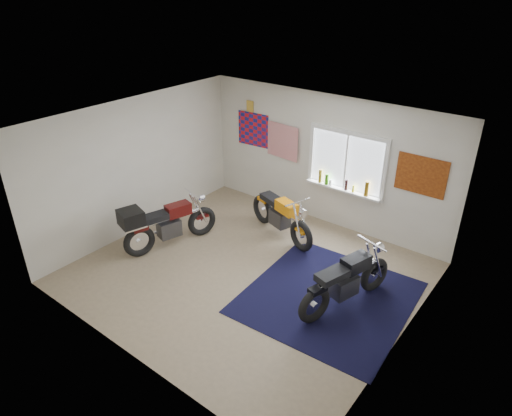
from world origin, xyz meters
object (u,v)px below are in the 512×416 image
Objects in this scene: maroon_tourer at (163,224)px; yellow_triumph at (281,216)px; black_chrome_bike at (346,282)px; navy_rug at (328,297)px.

yellow_triumph is at bearing -24.09° from maroon_tourer.
black_chrome_bike reaches higher than maroon_tourer.
yellow_triumph is 2.35m from black_chrome_bike.
black_chrome_bike reaches higher than navy_rug.
navy_rug is at bearing -63.29° from maroon_tourer.
navy_rug is 2.15m from yellow_triumph.
maroon_tourer is at bearing -169.99° from navy_rug.
black_chrome_bike is 0.98× the size of maroon_tourer.
black_chrome_bike is at bearing -10.80° from yellow_triumph.
maroon_tourer is (-1.50, -1.73, 0.09)m from yellow_triumph.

